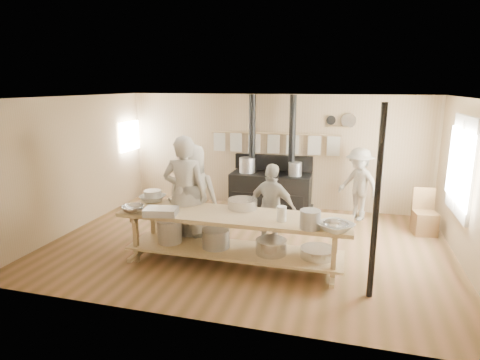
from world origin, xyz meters
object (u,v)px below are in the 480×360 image
Objects in this scene: cook_by_window at (358,184)px; roasting_pan at (161,211)px; cook_center at (193,197)px; chair at (424,221)px; cook_far_left at (185,195)px; cook_right at (272,209)px; cook_left at (189,205)px; prep_table at (233,234)px; stove at (270,188)px.

cook_by_window is 4.36m from roasting_pan.
cook_center is 4.45m from chair.
cook_far_left is at bearing 73.34° from cook_center.
cook_left is at bearing 26.42° from cook_right.
cook_far_left is at bearing 73.80° from cook_left.
cook_right is (0.48, 0.69, 0.25)m from prep_table.
chair is at bearing -162.75° from cook_far_left.
roasting_pan is at bearing 73.72° from cook_center.
prep_table is 4.09× the size of chair.
prep_table is 1.97× the size of cook_center.
cook_center is 3.63m from cook_by_window.
cook_left is 3.71m from cook_by_window.
chair is (4.07, 1.85, -0.53)m from cook_left.
cook_right reaches higher than roasting_pan.
cook_by_window reaches higher than chair.
cook_center is (0.05, 0.23, -0.09)m from cook_far_left.
prep_table is at bearing 152.53° from cook_far_left.
cook_center reaches higher than cook_right.
cook_far_left is 3.82m from cook_by_window.
cook_by_window is (2.80, 2.30, -0.14)m from cook_center.
cook_by_window reaches higher than prep_table.
cook_left is 1.79× the size of chair.
cook_far_left reaches higher than cook_center.
cook_far_left is at bearing 78.71° from roasting_pan.
prep_table is 1.11m from cook_center.
cook_left reaches higher than cook_right.
cook_by_window reaches higher than cook_right.
cook_by_window is at bearing 56.13° from prep_table.
prep_table is 2.34× the size of cook_right.
cook_by_window is 1.75× the size of chair.
cook_by_window is (2.84, 2.53, -0.24)m from cook_far_left.
cook_far_left reaches higher than prep_table.
cook_by_window is at bearing 147.80° from chair.
cook_far_left is (-0.93, 0.32, 0.49)m from prep_table.
stove is at bearing -117.70° from cook_far_left.
chair is (4.09, 1.98, -0.75)m from cook_far_left.
prep_table is 7.29× the size of roasting_pan.
cook_center is (-0.88, 0.55, 0.39)m from prep_table.
cook_left reaches higher than cook_by_window.
prep_table is 1.05m from cook_left.
stove is 1.69× the size of cook_right.
prep_table is at bearing 71.73° from cook_right.
cook_right is 3.16m from chair.
cook_by_window is at bearing -5.01° from stove.
cook_by_window is at bearing -106.94° from cook_right.
prep_table is (-0.00, -3.02, -0.00)m from stove.
cook_center reaches higher than cook_by_window.
stove is 5.27× the size of roasting_pan.
prep_table is 3.44m from cook_by_window.
roasting_pan is at bearing 70.08° from cook_far_left.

